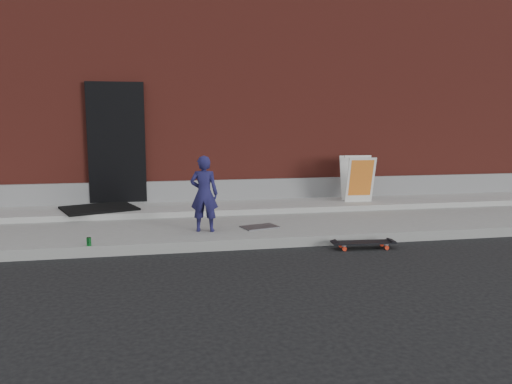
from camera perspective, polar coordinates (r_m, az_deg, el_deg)
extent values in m
plane|color=black|center=(7.24, 3.94, -6.36)|extent=(80.00, 80.00, 0.00)
cube|color=gray|center=(8.65, 1.39, -3.44)|extent=(20.00, 3.00, 0.15)
cube|color=gray|center=(9.49, 0.23, -1.62)|extent=(20.00, 1.20, 0.10)
cube|color=maroon|center=(13.91, -3.52, 11.00)|extent=(20.00, 8.00, 5.00)
cube|color=slate|center=(10.00, -0.41, 0.34)|extent=(20.00, 0.10, 0.40)
cube|color=black|center=(9.77, -15.63, 5.45)|extent=(1.05, 0.12, 2.25)
imported|color=#1B1946|center=(7.53, -5.95, -0.20)|extent=(0.47, 0.37, 1.15)
cylinder|color=red|center=(7.52, 14.17, -5.80)|extent=(0.06, 0.04, 0.06)
cylinder|color=red|center=(7.35, 14.70, -6.16)|extent=(0.06, 0.04, 0.06)
cylinder|color=red|center=(7.33, 9.63, -6.03)|extent=(0.06, 0.04, 0.06)
cylinder|color=red|center=(7.15, 10.06, -6.41)|extent=(0.06, 0.04, 0.06)
cube|color=silver|center=(7.42, 14.44, -5.67)|extent=(0.07, 0.20, 0.02)
cube|color=silver|center=(7.23, 9.85, -5.90)|extent=(0.07, 0.20, 0.02)
cube|color=black|center=(7.32, 12.18, -5.64)|extent=(0.90, 0.30, 0.02)
cube|color=silver|center=(9.73, 11.86, 1.34)|extent=(0.55, 0.27, 0.87)
cube|color=silver|center=(10.10, 11.10, 1.61)|extent=(0.55, 0.27, 0.87)
cube|color=yellow|center=(9.72, 11.89, 1.07)|extent=(0.45, 0.20, 0.69)
cube|color=silver|center=(9.88, 11.54, 3.99)|extent=(0.54, 0.07, 0.04)
cylinder|color=#1B8A33|center=(7.07, -18.56, -5.40)|extent=(0.06, 0.06, 0.11)
cube|color=black|center=(9.30, -17.51, -1.79)|extent=(1.47, 1.34, 0.03)
cube|color=#4C4D51|center=(7.85, 0.43, -4.01)|extent=(0.62, 0.49, 0.02)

